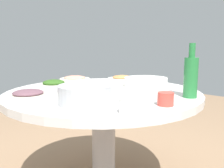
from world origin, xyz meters
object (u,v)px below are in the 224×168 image
dish_eggplant (28,94)px  green_bottle (191,76)px  soup_bowl (146,82)px  dish_shrimp (75,79)px  dish_greens (54,84)px  tea_cup_far (128,106)px  round_dining_table (103,110)px  tea_cup_near (166,99)px  dish_tofu_braise (122,78)px  rice_bowl (85,94)px

dish_eggplant → green_bottle: (0.63, 0.59, 0.10)m
soup_bowl → dish_shrimp: (-0.56, -0.19, -0.01)m
soup_bowl → dish_greens: bearing=-135.0°
tea_cup_far → dish_eggplant: bearing=-167.8°
round_dining_table → tea_cup_near: bearing=-9.2°
dish_shrimp → tea_cup_far: size_ratio=3.37×
dish_eggplant → tea_cup_near: 0.72m
dish_greens → dish_shrimp: (-0.11, 0.26, -0.00)m
dish_eggplant → tea_cup_near: bearing=28.9°
dish_tofu_braise → tea_cup_near: tea_cup_near is taller
dish_shrimp → dish_eggplant: bearing=-60.7°
rice_bowl → soup_bowl: (-0.08, 0.62, -0.02)m
dish_eggplant → rice_bowl: bearing=20.8°
dish_tofu_braise → green_bottle: bearing=-20.4°
round_dining_table → green_bottle: (0.49, 0.17, 0.24)m
rice_bowl → dish_eggplant: bearing=-159.2°
dish_tofu_braise → tea_cup_near: 0.86m
soup_bowl → dish_shrimp: size_ratio=1.38×
rice_bowl → dish_tofu_braise: bearing=118.2°
round_dining_table → dish_greens: 0.40m
dish_eggplant → tea_cup_near: size_ratio=2.97×
soup_bowl → green_bottle: size_ratio=1.14×
round_dining_table → dish_tofu_braise: bearing=116.0°
dish_greens → round_dining_table: bearing=21.4°
green_bottle → tea_cup_near: green_bottle is taller
tea_cup_near → tea_cup_far: same height
rice_bowl → dish_shrimp: size_ratio=1.09×
dish_greens → dish_eggplant: (0.20, -0.29, -0.00)m
green_bottle → dish_greens: bearing=-159.9°
dish_shrimp → dish_tofu_braise: bearing=51.1°
dish_greens → tea_cup_near: bearing=4.0°
green_bottle → tea_cup_far: (-0.05, -0.47, -0.08)m
round_dining_table → dish_tofu_braise: size_ratio=4.96×
soup_bowl → dish_greens: 0.64m
dish_shrimp → tea_cup_near: (0.94, -0.20, 0.01)m
round_dining_table → tea_cup_far: bearing=-34.2°
rice_bowl → dish_eggplant: 0.35m
soup_bowl → tea_cup_near: 0.55m
rice_bowl → soup_bowl: size_ratio=0.79×
rice_bowl → dish_greens: size_ratio=1.26×
rice_bowl → soup_bowl: 0.62m
rice_bowl → tea_cup_near: size_ratio=3.50×
dish_tofu_braise → dish_eggplant: bearing=-85.6°
soup_bowl → tea_cup_far: bearing=-61.3°
dish_shrimp → soup_bowl: bearing=18.8°
dish_greens → tea_cup_near: (0.83, 0.06, 0.01)m
dish_shrimp → tea_cup_far: bearing=-25.4°
rice_bowl → green_bottle: size_ratio=0.91×
dish_tofu_braise → dish_shrimp: size_ratio=1.01×
dish_tofu_braise → green_bottle: size_ratio=0.84×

